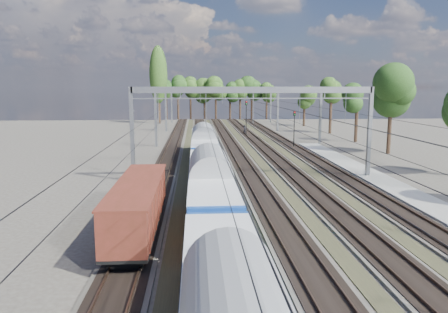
{
  "coord_description": "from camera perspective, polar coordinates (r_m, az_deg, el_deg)",
  "views": [
    {
      "loc": [
        -5.5,
        -11.51,
        8.95
      ],
      "look_at": [
        -2.98,
        27.06,
        2.8
      ],
      "focal_mm": 35.0,
      "sensor_mm": 36.0,
      "label": 1
    }
  ],
  "objects": [
    {
      "name": "worker",
      "position": [
        82.94,
        2.7,
        3.49
      ],
      "size": [
        0.61,
        0.78,
        1.88
      ],
      "primitive_type": "imported",
      "rotation": [
        0.0,
        0.0,
        1.31
      ],
      "color": "black",
      "rests_on": "ground"
    },
    {
      "name": "platform",
      "position": [
        37.1,
        24.66,
        -5.52
      ],
      "size": [
        3.0,
        70.0,
        0.3
      ],
      "primitive_type": "cube",
      "color": "gray",
      "rests_on": "ground"
    },
    {
      "name": "track_bed",
      "position": [
        57.47,
        1.8,
        0.18
      ],
      "size": [
        21.0,
        130.0,
        0.34
      ],
      "color": "#47423A",
      "rests_on": "ground"
    },
    {
      "name": "emu_train",
      "position": [
        31.16,
        -1.82,
        -2.72
      ],
      "size": [
        3.02,
        63.92,
        4.42
      ],
      "color": "black",
      "rests_on": "ground"
    },
    {
      "name": "tree_belt",
      "position": [
        103.96,
        4.02,
        8.81
      ],
      "size": [
        38.55,
        99.91,
        12.13
      ],
      "color": "black",
      "rests_on": "ground"
    },
    {
      "name": "signal_far",
      "position": [
        65.73,
        9.16,
        4.12
      ],
      "size": [
        0.39,
        0.36,
        5.43
      ],
      "rotation": [
        0.0,
        0.0,
        -0.35
      ],
      "color": "black",
      "rests_on": "ground"
    },
    {
      "name": "catenary",
      "position": [
        64.51,
        1.46,
        6.77
      ],
      "size": [
        25.65,
        130.0,
        9.0
      ],
      "color": "gray",
      "rests_on": "ground"
    },
    {
      "name": "freight_boxcar",
      "position": [
        26.98,
        -11.13,
        -6.18
      ],
      "size": [
        2.57,
        12.39,
        3.19
      ],
      "color": "black",
      "rests_on": "ground"
    },
    {
      "name": "signal_near",
      "position": [
        82.07,
        2.93,
        5.62
      ],
      "size": [
        0.44,
        0.4,
        6.43
      ],
      "rotation": [
        0.0,
        0.0,
        0.21
      ],
      "color": "black",
      "rests_on": "ground"
    },
    {
      "name": "poplar",
      "position": [
        109.92,
        -8.58,
        10.48
      ],
      "size": [
        4.4,
        4.4,
        19.04
      ],
      "color": "black",
      "rests_on": "ground"
    }
  ]
}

